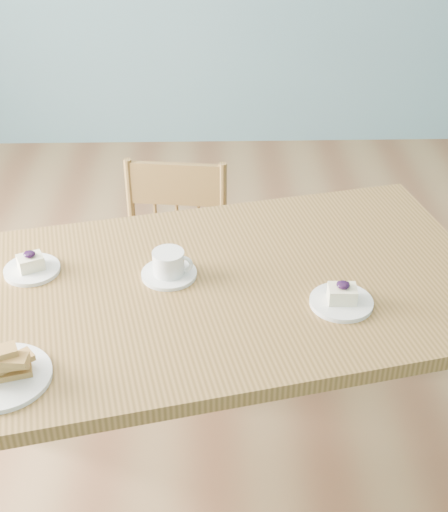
{
  "coord_description": "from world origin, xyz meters",
  "views": [
    {
      "loc": [
        -0.2,
        -1.85,
        1.94
      ],
      "look_at": [
        -0.16,
        -0.2,
        0.86
      ],
      "focal_mm": 50.0,
      "sensor_mm": 36.0,
      "label": 1
    }
  ],
  "objects_px": {
    "dining_table": "(220,307)",
    "cheesecake_plate_near": "(342,299)",
    "coffee_cup": "(169,266)",
    "dining_chair": "(174,275)",
    "biscotti_plate": "(0,370)",
    "cheesecake_plate_far": "(31,267)"
  },
  "relations": [
    {
      "from": "dining_table",
      "to": "cheesecake_plate_far",
      "type": "xyz_separation_m",
      "value": [
        -0.53,
        0.07,
        0.1
      ]
    },
    {
      "from": "cheesecake_plate_near",
      "to": "coffee_cup",
      "type": "relative_size",
      "value": 1.08
    },
    {
      "from": "coffee_cup",
      "to": "biscotti_plate",
      "type": "bearing_deg",
      "value": -120.48
    },
    {
      "from": "cheesecake_plate_near",
      "to": "biscotti_plate",
      "type": "distance_m",
      "value": 0.87
    },
    {
      "from": "cheesecake_plate_near",
      "to": "coffee_cup",
      "type": "height_order",
      "value": "coffee_cup"
    },
    {
      "from": "coffee_cup",
      "to": "biscotti_plate",
      "type": "relative_size",
      "value": 0.68
    },
    {
      "from": "cheesecake_plate_near",
      "to": "cheesecake_plate_far",
      "type": "height_order",
      "value": "cheesecake_plate_near"
    },
    {
      "from": "coffee_cup",
      "to": "dining_table",
      "type": "bearing_deg",
      "value": -5.08
    },
    {
      "from": "dining_chair",
      "to": "cheesecake_plate_far",
      "type": "xyz_separation_m",
      "value": [
        -0.37,
        -0.51,
        0.39
      ]
    },
    {
      "from": "biscotti_plate",
      "to": "dining_table",
      "type": "bearing_deg",
      "value": 35.86
    },
    {
      "from": "cheesecake_plate_near",
      "to": "cheesecake_plate_far",
      "type": "distance_m",
      "value": 0.87
    },
    {
      "from": "dining_chair",
      "to": "cheesecake_plate_near",
      "type": "xyz_separation_m",
      "value": [
        0.48,
        -0.69,
        0.39
      ]
    },
    {
      "from": "dining_table",
      "to": "coffee_cup",
      "type": "relative_size",
      "value": 10.58
    },
    {
      "from": "dining_table",
      "to": "biscotti_plate",
      "type": "height_order",
      "value": "biscotti_plate"
    },
    {
      "from": "dining_chair",
      "to": "biscotti_plate",
      "type": "height_order",
      "value": "biscotti_plate"
    },
    {
      "from": "dining_table",
      "to": "cheesecake_plate_near",
      "type": "distance_m",
      "value": 0.35
    },
    {
      "from": "cheesecake_plate_near",
      "to": "dining_table",
      "type": "bearing_deg",
      "value": 162.35
    },
    {
      "from": "dining_table",
      "to": "coffee_cup",
      "type": "bearing_deg",
      "value": 150.78
    },
    {
      "from": "dining_chair",
      "to": "coffee_cup",
      "type": "bearing_deg",
      "value": -80.74
    },
    {
      "from": "dining_chair",
      "to": "coffee_cup",
      "type": "height_order",
      "value": "coffee_cup"
    },
    {
      "from": "cheesecake_plate_far",
      "to": "biscotti_plate",
      "type": "bearing_deg",
      "value": -87.52
    },
    {
      "from": "cheesecake_plate_far",
      "to": "biscotti_plate",
      "type": "xyz_separation_m",
      "value": [
        0.02,
        -0.44,
        0.01
      ]
    }
  ]
}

